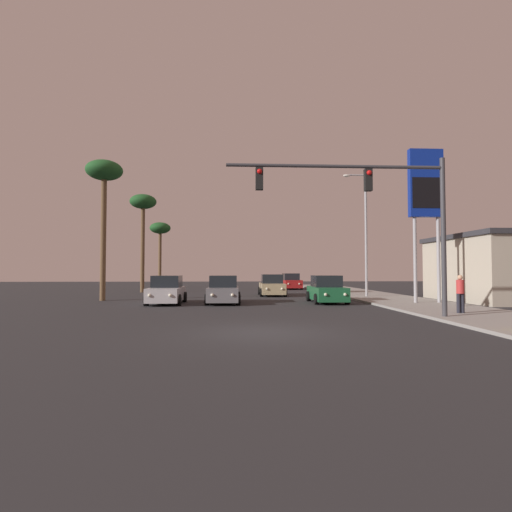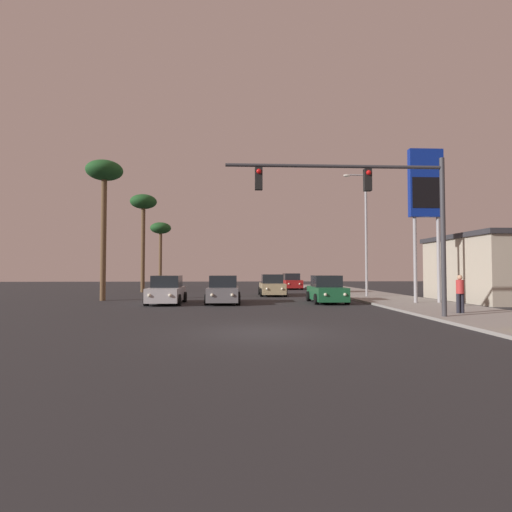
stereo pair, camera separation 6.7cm
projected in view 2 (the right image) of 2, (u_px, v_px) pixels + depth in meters
name	position (u px, v px, depth m)	size (l,w,h in m)	color
ground_plane	(262.00, 332.00, 12.78)	(120.00, 120.00, 0.00)	#28282B
sidewalk_right	(414.00, 304.00, 23.22)	(5.00, 60.00, 0.12)	gray
car_silver	(167.00, 291.00, 23.80)	(2.04, 4.32, 1.68)	#B7B7BC
car_red	(291.00, 282.00, 42.73)	(2.04, 4.33, 1.68)	maroon
car_grey	(223.00, 291.00, 24.13)	(2.04, 4.31, 1.68)	slate
car_green	(327.00, 290.00, 24.61)	(2.04, 4.32, 1.68)	#195933
car_tan	(272.00, 286.00, 31.57)	(2.04, 4.31, 1.68)	tan
traffic_light_mast	(378.00, 201.00, 16.23)	(9.00, 0.36, 6.50)	#38383D
street_lamp	(364.00, 228.00, 29.03)	(1.74, 0.24, 9.00)	#99999E
gas_station_sign	(426.00, 192.00, 23.39)	(2.00, 0.42, 9.00)	#99999E
pedestrian_on_sidewalk	(460.00, 292.00, 17.47)	(0.34, 0.32, 1.67)	#23232D
palm_tree_near	(104.00, 179.00, 26.58)	(2.40, 2.40, 9.33)	brown
palm_tree_far	(161.00, 231.00, 46.49)	(2.40, 2.40, 7.61)	brown
palm_tree_mid	(143.00, 207.00, 36.57)	(2.40, 2.40, 8.97)	brown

